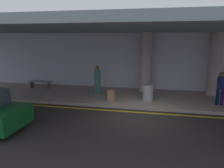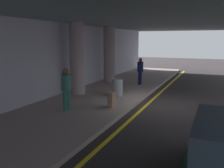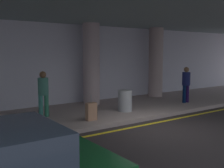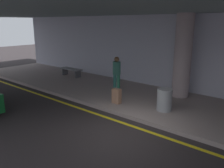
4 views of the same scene
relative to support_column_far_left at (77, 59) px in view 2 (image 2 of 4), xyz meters
The scene contains 11 objects.
ground_plane 4.81m from the support_column_far_left, 90.00° to the right, with size 60.00×60.00×0.00m, color #2C2628.
sidewalk 2.29m from the support_column_far_left, 90.00° to the right, with size 26.00×4.20×0.15m, color gray.
lane_stripe_yellow 4.26m from the support_column_far_left, 90.00° to the right, with size 26.00×0.14×0.01m, color yellow.
support_column_far_left is the anchor object (origin of this frame).
support_column_left_mid 4.00m from the support_column_far_left, ahead, with size 0.76×0.76×3.65m, color gray.
ceiling_overhang 2.66m from the support_column_far_left, 90.00° to the right, with size 28.00×13.20×0.30m, color gray.
terminal_back_wall 0.97m from the support_column_far_left, 90.00° to the left, with size 26.00×0.30×3.80m, color #AFAEBF.
traveler_with_luggage 4.53m from the support_column_far_left, 29.66° to the right, with size 0.38×0.38×1.68m.
person_waiting_for_ride 3.13m from the support_column_far_left, 156.60° to the right, with size 0.38×0.38×1.68m.
suitcase_upright_primary 3.43m from the support_column_far_left, 121.27° to the right, with size 0.36×0.22×0.90m.
trash_bin_steel 2.54m from the support_column_far_left, 81.77° to the right, with size 0.56×0.56×0.85m, color gray.
Camera 2 is at (-10.53, -2.19, 2.92)m, focal length 38.43 mm.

